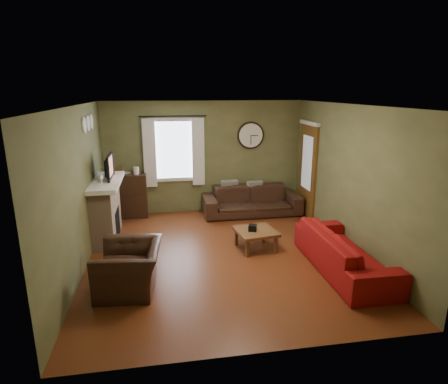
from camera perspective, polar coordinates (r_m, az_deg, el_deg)
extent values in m
cube|color=#612C14|center=(6.74, -0.28, -9.58)|extent=(4.60, 5.20, 0.00)
cube|color=white|center=(6.12, -0.31, 13.10)|extent=(4.60, 5.20, 0.00)
cube|color=brown|center=(6.36, -21.19, 0.28)|extent=(0.00, 5.20, 2.60)
cube|color=brown|center=(7.04, 18.53, 1.90)|extent=(0.00, 5.20, 2.60)
cube|color=brown|center=(8.82, -3.03, 5.28)|extent=(4.60, 0.00, 2.60)
cube|color=brown|center=(3.89, 5.97, -8.08)|extent=(4.60, 0.00, 2.60)
cube|color=tan|center=(7.62, -17.54, -2.88)|extent=(0.40, 1.40, 1.10)
cube|color=black|center=(7.67, -15.99, -4.60)|extent=(0.04, 0.60, 0.55)
cube|color=white|center=(7.46, -17.68, 1.44)|extent=(0.58, 1.60, 0.08)
imported|color=black|center=(7.56, -17.51, 3.29)|extent=(0.08, 0.60, 0.35)
cube|color=#994C3F|center=(7.53, -16.94, 3.74)|extent=(0.02, 0.62, 0.36)
cylinder|color=white|center=(6.98, -20.53, 9.54)|extent=(0.28, 0.28, 0.03)
cylinder|color=white|center=(7.32, -20.04, 9.82)|extent=(0.28, 0.28, 0.03)
cylinder|color=white|center=(7.66, -19.59, 10.07)|extent=(0.28, 0.28, 0.03)
cylinder|color=black|center=(8.53, -7.79, 11.38)|extent=(0.03, 0.03, 1.50)
cube|color=white|center=(8.63, -11.27, 5.78)|extent=(0.28, 0.04, 1.55)
cube|color=white|center=(8.66, -3.94, 6.08)|extent=(0.28, 0.04, 1.55)
cube|color=brown|center=(8.71, 12.61, 3.12)|extent=(0.05, 0.90, 2.10)
imported|color=brown|center=(8.76, -15.12, 2.43)|extent=(0.25, 0.26, 0.02)
imported|color=#301D14|center=(8.79, 4.23, -1.30)|extent=(2.26, 0.88, 0.66)
cube|color=gray|center=(8.96, 0.78, 0.54)|extent=(0.41, 0.15, 0.40)
cube|color=gray|center=(8.98, 4.64, 0.52)|extent=(0.39, 0.17, 0.38)
imported|color=maroon|center=(6.40, 17.82, -8.61)|extent=(0.87, 2.21, 0.65)
imported|color=#301D14|center=(5.72, -14.19, -11.11)|extent=(0.99, 1.10, 0.67)
cube|color=black|center=(6.83, 4.38, -5.64)|extent=(0.18, 0.18, 0.11)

